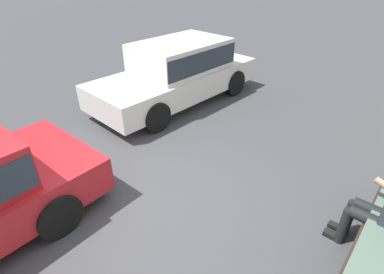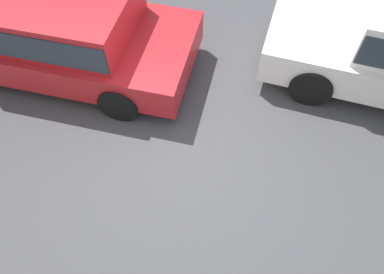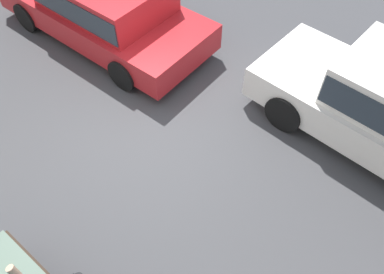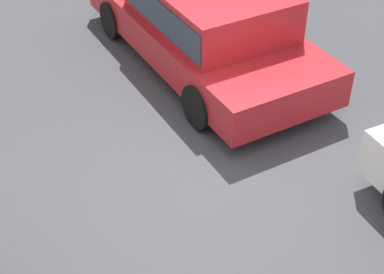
% 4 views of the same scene
% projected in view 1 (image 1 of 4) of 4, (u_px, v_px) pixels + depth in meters
% --- Properties ---
extents(ground_plane, '(60.00, 60.00, 0.00)m').
position_uv_depth(ground_plane, '(149.00, 208.00, 4.46)').
color(ground_plane, '#424244').
extents(parked_car_near, '(4.51, 2.00, 1.49)m').
position_uv_depth(parked_car_near, '(178.00, 70.00, 7.39)').
color(parked_car_near, white).
rests_on(parked_car_near, ground_plane).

